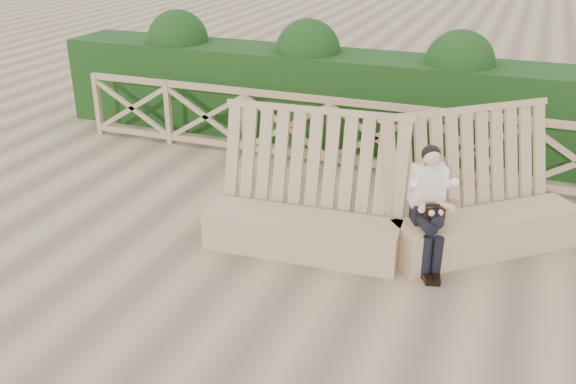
% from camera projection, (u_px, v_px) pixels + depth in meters
% --- Properties ---
extents(ground, '(60.00, 60.00, 0.00)m').
position_uv_depth(ground, '(292.00, 285.00, 6.89)').
color(ground, brown).
rests_on(ground, ground).
extents(bench, '(4.19, 2.24, 1.62)m').
position_uv_depth(bench, '(393.00, 218.00, 7.46)').
color(bench, '#9E7B5A').
rests_on(bench, ground).
extents(woman, '(0.56, 0.83, 1.38)m').
position_uv_depth(woman, '(429.00, 202.00, 7.04)').
color(woman, black).
rests_on(woman, ground).
extents(guardrail, '(10.10, 0.09, 1.10)m').
position_uv_depth(guardrail, '(374.00, 137.00, 9.65)').
color(guardrail, '#907454').
rests_on(guardrail, ground).
extents(hedge, '(12.00, 1.20, 1.50)m').
position_uv_depth(hedge, '(393.00, 104.00, 10.59)').
color(hedge, black).
rests_on(hedge, ground).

